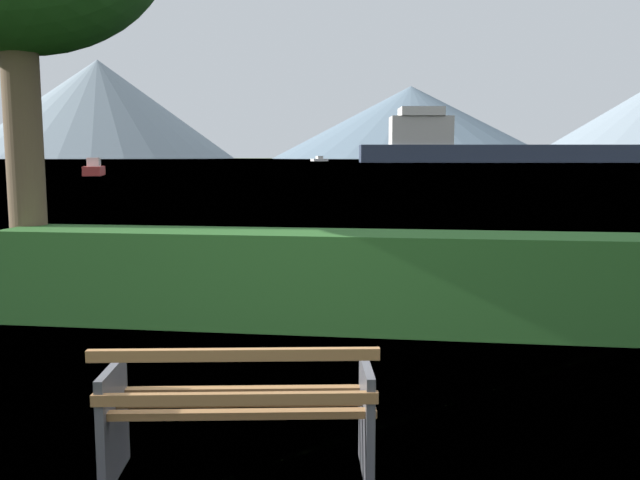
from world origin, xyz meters
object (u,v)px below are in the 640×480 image
park_bench (240,410)px  cargo_ship_large (501,147)px  tender_far (94,169)px  sailboat_mid (319,159)px

park_bench → cargo_ship_large: cargo_ship_large is taller
cargo_ship_large → tender_far: cargo_ship_large is taller
sailboat_mid → cargo_ship_large: bearing=-36.5°
cargo_ship_large → tender_far: (-59.61, -151.34, -4.11)m
sailboat_mid → tender_far: bearing=-88.8°
park_bench → tender_far: (-30.69, 59.88, 0.21)m
park_bench → cargo_ship_large: size_ratio=0.02×
cargo_ship_large → sailboat_mid: size_ratio=15.35×
park_bench → cargo_ship_large: bearing=82.2°
sailboat_mid → tender_far: size_ratio=1.15×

